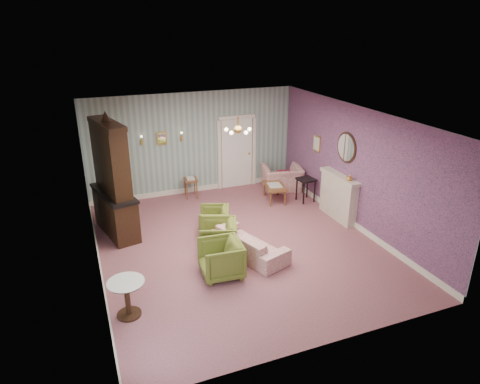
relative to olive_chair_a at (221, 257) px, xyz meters
name	(u,v)px	position (x,y,z in m)	size (l,w,h in m)	color
floor	(238,244)	(0.77, 1.04, -0.40)	(7.00, 7.00, 0.00)	#965762
ceiling	(238,117)	(0.77, 1.04, 2.50)	(7.00, 7.00, 0.00)	white
wall_back	(193,144)	(0.77, 4.54, 1.05)	(6.00, 6.00, 0.00)	gray
wall_front	(327,266)	(0.77, -2.46, 1.05)	(6.00, 6.00, 0.00)	gray
wall_left	(91,205)	(-2.23, 1.04, 1.05)	(7.00, 7.00, 0.00)	gray
wall_right	(356,168)	(3.77, 1.04, 1.05)	(7.00, 7.00, 0.00)	gray
wall_right_floral	(355,168)	(3.75, 1.04, 1.05)	(7.00, 7.00, 0.00)	#BF5F8B
door	(237,152)	(2.07, 4.50, 0.68)	(1.12, 0.12, 2.16)	white
olive_chair_a	(221,257)	(0.00, 0.00, 0.00)	(0.79, 0.74, 0.81)	olive
olive_chair_b	(218,235)	(0.25, 0.90, -0.01)	(0.78, 0.73, 0.80)	olive
olive_chair_c	(214,219)	(0.45, 1.79, -0.05)	(0.69, 0.64, 0.71)	olive
sofa_chintz	(249,239)	(0.83, 0.57, -0.04)	(1.85, 0.54, 0.72)	#A9445A
wingback_chair	(282,174)	(3.20, 3.71, 0.08)	(1.11, 0.72, 0.97)	#A9445A
dresser	(111,176)	(-1.69, 2.65, 1.02)	(0.59, 1.71, 2.84)	black
fireplace	(338,197)	(3.63, 1.44, 0.18)	(0.30, 1.40, 1.16)	beige
mantel_vase	(349,177)	(3.61, 1.04, 0.83)	(0.15, 0.15, 0.15)	gold
oval_mirror	(346,148)	(3.73, 1.44, 1.45)	(0.04, 0.76, 0.84)	white
framed_print	(317,144)	(3.74, 2.79, 1.20)	(0.04, 0.34, 0.42)	gold
coffee_table	(274,193)	(2.64, 3.04, -0.17)	(0.50, 0.90, 0.46)	brown
side_table_black	(306,190)	(3.42, 2.69, -0.07)	(0.44, 0.44, 0.66)	black
pedestal_table	(127,298)	(-1.88, -0.60, -0.06)	(0.63, 0.63, 0.68)	black
nesting_table	(191,187)	(0.54, 4.15, -0.11)	(0.36, 0.46, 0.59)	brown
gilt_mirror_back	(162,138)	(-0.13, 4.50, 1.30)	(0.28, 0.06, 0.36)	gold
sconce_left	(142,140)	(-0.68, 4.48, 1.30)	(0.16, 0.12, 0.30)	gold
sconce_right	(181,137)	(0.42, 4.48, 1.30)	(0.16, 0.12, 0.30)	gold
chandelier	(238,130)	(0.77, 1.04, 2.23)	(0.56, 0.56, 0.36)	gold
burgundy_cushion	(283,176)	(3.15, 3.56, 0.08)	(0.38, 0.10, 0.38)	maroon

